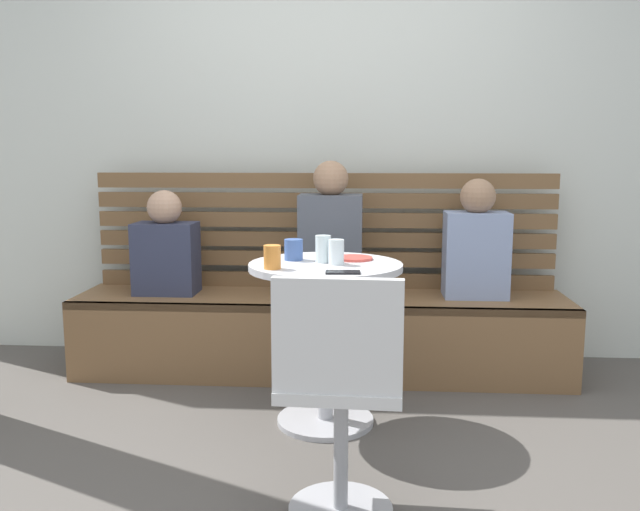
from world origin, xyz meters
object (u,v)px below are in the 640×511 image
(cup_glass_tall, at_px, (323,249))
(phone_on_table, at_px, (343,272))
(white_chair, at_px, (340,389))
(booth_bench, at_px, (320,334))
(cup_tumbler_orange, at_px, (272,257))
(cafe_table, at_px, (325,312))
(plate_small, at_px, (354,258))
(cup_water_clear, at_px, (336,252))
(person_child_middle, at_px, (476,245))
(person_child_left, at_px, (166,249))
(person_adult, at_px, (331,237))
(cup_mug_blue, at_px, (294,250))

(cup_glass_tall, bearing_deg, phone_on_table, -69.86)
(white_chair, bearing_deg, booth_bench, 96.34)
(white_chair, xyz_separation_m, cup_tumbler_orange, (-0.31, 0.65, 0.33))
(cafe_table, bearing_deg, booth_bench, 95.82)
(plate_small, bearing_deg, phone_on_table, -96.17)
(booth_bench, bearing_deg, cup_tumbler_orange, -99.56)
(booth_bench, height_order, cup_water_clear, cup_water_clear)
(person_child_middle, bearing_deg, cup_glass_tall, -137.97)
(cup_water_clear, xyz_separation_m, phone_on_table, (0.04, -0.21, -0.05))
(booth_bench, height_order, cup_tumbler_orange, cup_tumbler_orange)
(cup_water_clear, height_order, cup_tumbler_orange, cup_water_clear)
(cup_water_clear, bearing_deg, cafe_table, 147.72)
(person_child_left, height_order, cup_water_clear, person_child_left)
(person_adult, bearing_deg, booth_bench, 164.82)
(booth_bench, xyz_separation_m, cup_mug_blue, (-0.08, -0.62, 0.57))
(cup_mug_blue, distance_m, cup_water_clear, 0.23)
(cafe_table, bearing_deg, white_chair, -83.23)
(white_chair, relative_size, phone_on_table, 6.07)
(cup_mug_blue, height_order, cup_tumbler_orange, cup_tumbler_orange)
(cup_water_clear, relative_size, cup_tumbler_orange, 1.10)
(cup_mug_blue, bearing_deg, white_chair, -74.51)
(person_child_middle, xyz_separation_m, cup_mug_blue, (-0.92, -0.66, 0.06))
(person_child_middle, relative_size, plate_small, 3.80)
(person_adult, distance_m, cup_tumbler_orange, 0.86)
(cup_water_clear, height_order, cup_glass_tall, cup_glass_tall)
(cup_mug_blue, bearing_deg, person_adult, 77.31)
(person_child_left, relative_size, cup_mug_blue, 6.09)
(white_chair, xyz_separation_m, cup_water_clear, (-0.05, 0.78, 0.33))
(cup_mug_blue, xyz_separation_m, cup_tumbler_orange, (-0.06, -0.24, 0.00))
(person_child_middle, bearing_deg, cup_tumbler_orange, -137.91)
(cup_water_clear, distance_m, cup_glass_tall, 0.08)
(person_adult, distance_m, plate_small, 0.58)
(person_child_left, bearing_deg, person_adult, -1.76)
(booth_bench, height_order, cup_glass_tall, cup_glass_tall)
(person_child_left, relative_size, phone_on_table, 4.13)
(cup_mug_blue, height_order, plate_small, cup_mug_blue)
(person_child_middle, bearing_deg, booth_bench, -177.20)
(booth_bench, distance_m, cup_tumbler_orange, 1.03)
(cafe_table, distance_m, cup_water_clear, 0.28)
(cup_mug_blue, height_order, phone_on_table, cup_mug_blue)
(booth_bench, relative_size, cup_glass_tall, 22.50)
(cafe_table, relative_size, cup_mug_blue, 7.79)
(person_child_left, relative_size, cup_glass_tall, 4.82)
(cup_glass_tall, xyz_separation_m, phone_on_table, (0.10, -0.26, -0.06))
(cup_tumbler_orange, xyz_separation_m, phone_on_table, (0.30, -0.08, -0.05))
(booth_bench, distance_m, person_child_left, 0.98)
(person_adult, bearing_deg, cup_tumbler_orange, -103.40)
(booth_bench, height_order, cup_mug_blue, cup_mug_blue)
(white_chair, height_order, person_adult, person_adult)
(cup_water_clear, xyz_separation_m, cup_glass_tall, (-0.06, 0.05, 0.01))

